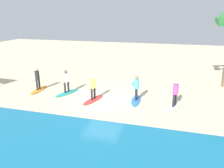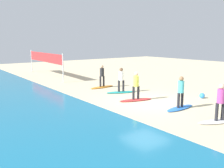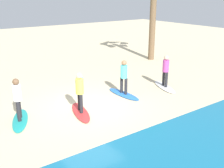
# 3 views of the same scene
# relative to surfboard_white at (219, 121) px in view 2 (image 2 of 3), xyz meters

# --- Properties ---
(ground_plane) EXTENTS (60.00, 60.00, 0.00)m
(ground_plane) POSITION_rel_surfboard_white_xyz_m (4.63, -0.11, -0.04)
(ground_plane) COLOR beige
(surfboard_white) EXTENTS (1.24, 2.17, 0.09)m
(surfboard_white) POSITION_rel_surfboard_white_xyz_m (0.00, 0.00, 0.00)
(surfboard_white) COLOR white
(surfboard_white) RESTS_ON ground
(surfer_white) EXTENTS (0.32, 0.44, 1.64)m
(surfer_white) POSITION_rel_surfboard_white_xyz_m (0.00, -0.00, 0.99)
(surfer_white) COLOR #232328
(surfer_white) RESTS_ON surfboard_white
(surfboard_blue) EXTENTS (0.67, 2.13, 0.09)m
(surfboard_blue) POSITION_rel_surfboard_white_xyz_m (2.41, -0.40, 0.00)
(surfboard_blue) COLOR blue
(surfboard_blue) RESTS_ON ground
(surfer_blue) EXTENTS (0.32, 0.46, 1.64)m
(surfer_blue) POSITION_rel_surfboard_white_xyz_m (2.41, -0.40, 0.99)
(surfer_blue) COLOR #232328
(surfer_blue) RESTS_ON surfboard_blue
(surfboard_red) EXTENTS (1.11, 2.17, 0.09)m
(surfboard_red) POSITION_rel_surfboard_white_xyz_m (5.14, 0.24, 0.00)
(surfboard_red) COLOR red
(surfboard_red) RESTS_ON ground
(surfer_red) EXTENTS (0.32, 0.45, 1.64)m
(surfer_red) POSITION_rel_surfboard_white_xyz_m (5.14, 0.24, 0.99)
(surfer_red) COLOR #232328
(surfer_red) RESTS_ON surfboard_red
(surfboard_teal) EXTENTS (1.30, 2.16, 0.09)m
(surfboard_teal) POSITION_rel_surfboard_white_xyz_m (7.41, -0.47, 0.00)
(surfboard_teal) COLOR teal
(surfboard_teal) RESTS_ON ground
(surfer_teal) EXTENTS (0.32, 0.44, 1.64)m
(surfer_teal) POSITION_rel_surfboard_white_xyz_m (7.41, -0.47, 0.99)
(surfer_teal) COLOR #232328
(surfer_teal) RESTS_ON surfboard_teal
(surfboard_orange) EXTENTS (0.69, 2.13, 0.09)m
(surfboard_orange) POSITION_rel_surfboard_white_xyz_m (9.76, -0.50, 0.00)
(surfboard_orange) COLOR orange
(surfboard_orange) RESTS_ON ground
(surfer_orange) EXTENTS (0.32, 0.46, 1.64)m
(surfer_orange) POSITION_rel_surfboard_white_xyz_m (9.76, -0.50, 0.99)
(surfer_orange) COLOR #232328
(surfer_orange) RESTS_ON surfboard_orange
(volleyball_net) EXTENTS (9.09, 0.51, 2.50)m
(volleyball_net) POSITION_rel_surfboard_white_xyz_m (18.21, 0.58, 1.74)
(volleyball_net) COLOR silver
(volleyball_net) RESTS_ON ground
(beach_ball) EXTENTS (0.33, 0.33, 0.33)m
(beach_ball) POSITION_rel_surfboard_white_xyz_m (3.10, -3.47, 0.12)
(beach_ball) COLOR #338CE5
(beach_ball) RESTS_ON ground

